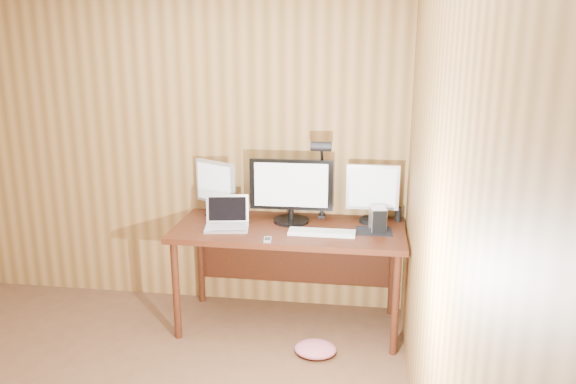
% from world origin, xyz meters
% --- Properties ---
extents(room_shell, '(4.00, 4.00, 4.00)m').
position_xyz_m(room_shell, '(0.00, 0.00, 1.25)').
color(room_shell, brown).
rests_on(room_shell, ground).
extents(desk, '(1.60, 0.70, 0.75)m').
position_xyz_m(desk, '(0.93, 1.70, 0.63)').
color(desk, '#3B180C').
rests_on(desk, floor).
extents(monitor_center, '(0.59, 0.26, 0.46)m').
position_xyz_m(monitor_center, '(0.93, 1.76, 0.99)').
color(monitor_center, black).
rests_on(monitor_center, desk).
extents(monitor_left, '(0.33, 0.20, 0.41)m').
position_xyz_m(monitor_left, '(0.35, 1.84, 0.97)').
color(monitor_left, black).
rests_on(monitor_left, desk).
extents(monitor_right, '(0.37, 0.18, 0.42)m').
position_xyz_m(monitor_right, '(1.50, 1.83, 0.98)').
color(monitor_right, black).
rests_on(monitor_right, desk).
extents(laptop, '(0.33, 0.28, 0.21)m').
position_xyz_m(laptop, '(0.50, 1.58, 0.80)').
color(laptop, silver).
rests_on(laptop, desk).
extents(keyboard, '(0.45, 0.14, 0.02)m').
position_xyz_m(keyboard, '(1.17, 1.53, 0.76)').
color(keyboard, white).
rests_on(keyboard, desk).
extents(mousepad, '(0.25, 0.21, 0.00)m').
position_xyz_m(mousepad, '(1.52, 1.63, 0.75)').
color(mousepad, black).
rests_on(mousepad, desk).
extents(mouse, '(0.08, 0.11, 0.03)m').
position_xyz_m(mouse, '(1.52, 1.63, 0.77)').
color(mouse, black).
rests_on(mouse, mousepad).
extents(hard_drive, '(0.12, 0.16, 0.16)m').
position_xyz_m(hard_drive, '(1.54, 1.66, 0.83)').
color(hard_drive, silver).
rests_on(hard_drive, desk).
extents(phone, '(0.06, 0.10, 0.01)m').
position_xyz_m(phone, '(0.83, 1.35, 0.76)').
color(phone, silver).
rests_on(phone, desk).
extents(speaker, '(0.04, 0.04, 0.11)m').
position_xyz_m(speaker, '(1.69, 1.88, 0.80)').
color(speaker, black).
rests_on(speaker, desk).
extents(desk_lamp, '(0.14, 0.21, 0.63)m').
position_xyz_m(desk_lamp, '(1.14, 1.82, 1.14)').
color(desk_lamp, black).
rests_on(desk_lamp, desk).
extents(fabric_pile, '(0.32, 0.28, 0.09)m').
position_xyz_m(fabric_pile, '(1.16, 1.25, 0.04)').
color(fabric_pile, '#BC5B68').
rests_on(fabric_pile, floor).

